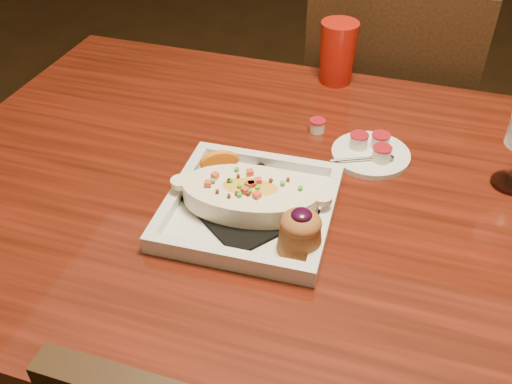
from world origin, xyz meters
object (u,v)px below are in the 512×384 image
(table, at_px, (344,243))
(chair_far, at_px, (383,128))
(red_tumbler, at_px, (338,53))
(saucer, at_px, (371,152))
(plate, at_px, (255,203))

(table, bearing_deg, chair_far, 90.00)
(table, relative_size, red_tumbler, 11.17)
(saucer, bearing_deg, chair_far, 91.48)
(saucer, relative_size, red_tumbler, 1.06)
(plate, bearing_deg, table, 29.08)
(table, distance_m, saucer, 0.17)
(table, bearing_deg, red_tumbler, 104.95)
(saucer, distance_m, red_tumbler, 0.30)
(chair_far, xyz_separation_m, red_tumbler, (-0.11, -0.23, 0.31))
(saucer, xyz_separation_m, red_tumbler, (-0.12, 0.27, 0.06))
(chair_far, bearing_deg, red_tumbler, 65.05)
(plate, bearing_deg, chair_far, 76.61)
(chair_far, bearing_deg, saucer, 91.48)
(saucer, bearing_deg, plate, -124.37)
(saucer, height_order, red_tumbler, red_tumbler)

